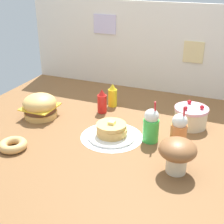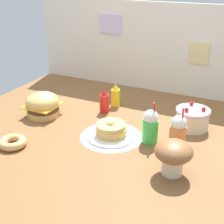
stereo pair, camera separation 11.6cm
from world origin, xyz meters
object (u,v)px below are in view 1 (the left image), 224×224
at_px(mustard_bottle, 113,96).
at_px(donut_pink_glaze, 13,145).
at_px(mushroom_stool, 177,152).
at_px(orange_float_cup, 179,131).
at_px(burger, 40,106).
at_px(layer_cake, 191,117).
at_px(ketchup_bottle, 102,102).
at_px(cream_soda_cup, 151,126).
at_px(pancake_stack, 112,131).

relative_size(mustard_bottle, donut_pink_glaze, 1.08).
distance_m(mustard_bottle, mushroom_stool, 1.09).
bearing_deg(donut_pink_glaze, orange_float_cup, 24.24).
bearing_deg(burger, mustard_bottle, 42.97).
bearing_deg(layer_cake, mushroom_stool, -87.49).
xyz_separation_m(burger, orange_float_cup, (1.17, -0.04, 0.03)).
xyz_separation_m(ketchup_bottle, mustard_bottle, (0.03, 0.16, 0.00)).
bearing_deg(ketchup_bottle, cream_soda_cup, -31.13).
xyz_separation_m(layer_cake, donut_pink_glaze, (-1.07, -0.83, -0.05)).
distance_m(layer_cake, mustard_bottle, 0.73).
bearing_deg(pancake_stack, orange_float_cup, 6.24).
height_order(pancake_stack, ketchup_bottle, ketchup_bottle).
bearing_deg(donut_pink_glaze, burger, 103.15).
relative_size(layer_cake, donut_pink_glaze, 1.34).
distance_m(cream_soda_cup, mushroom_stool, 0.40).
bearing_deg(ketchup_bottle, donut_pink_glaze, -112.06).
distance_m(burger, ketchup_bottle, 0.52).
relative_size(pancake_stack, layer_cake, 1.36).
relative_size(layer_cake, mustard_bottle, 1.25).
bearing_deg(mushroom_stool, pancake_stack, 154.84).
xyz_separation_m(mustard_bottle, mushroom_stool, (0.75, -0.79, 0.04)).
distance_m(orange_float_cup, mushroom_stool, 0.31).
xyz_separation_m(donut_pink_glaze, mushroom_stool, (1.10, 0.17, 0.11)).
bearing_deg(mushroom_stool, ketchup_bottle, 141.30).
distance_m(layer_cake, orange_float_cup, 0.36).
height_order(mustard_bottle, donut_pink_glaze, mustard_bottle).
xyz_separation_m(layer_cake, ketchup_bottle, (-0.75, -0.03, 0.02)).
bearing_deg(burger, layer_cake, 14.55).
bearing_deg(orange_float_cup, donut_pink_glaze, -155.76).
height_order(pancake_stack, cream_soda_cup, cream_soda_cup).
relative_size(ketchup_bottle, donut_pink_glaze, 1.08).
xyz_separation_m(layer_cake, mustard_bottle, (-0.72, 0.13, 0.02)).
distance_m(ketchup_bottle, cream_soda_cup, 0.62).
xyz_separation_m(cream_soda_cup, orange_float_cup, (0.20, -0.00, 0.00)).
xyz_separation_m(burger, mustard_bottle, (0.47, 0.44, 0.00)).
height_order(layer_cake, donut_pink_glaze, layer_cake).
bearing_deg(cream_soda_cup, orange_float_cup, -0.97).
xyz_separation_m(ketchup_bottle, mushroom_stool, (0.78, -0.63, 0.04)).
height_order(layer_cake, orange_float_cup, orange_float_cup).
bearing_deg(orange_float_cup, layer_cake, 86.06).
height_order(burger, mushroom_stool, mushroom_stool).
xyz_separation_m(pancake_stack, ketchup_bottle, (-0.25, 0.37, 0.05)).
bearing_deg(cream_soda_cup, pancake_stack, -168.72).
relative_size(burger, ketchup_bottle, 1.33).
bearing_deg(ketchup_bottle, burger, -147.72).
bearing_deg(ketchup_bottle, layer_cake, 2.34).
distance_m(pancake_stack, orange_float_cup, 0.49).
bearing_deg(cream_soda_cup, ketchup_bottle, 148.87).
xyz_separation_m(pancake_stack, layer_cake, (0.51, 0.41, 0.03)).
relative_size(pancake_stack, mustard_bottle, 1.70).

